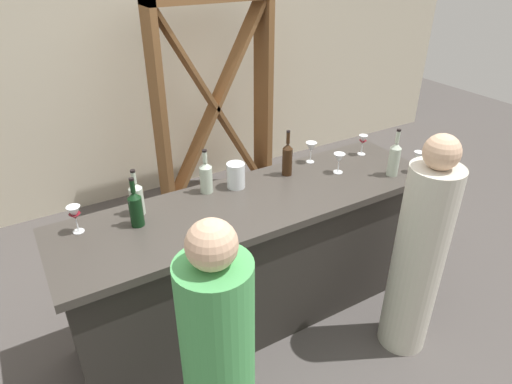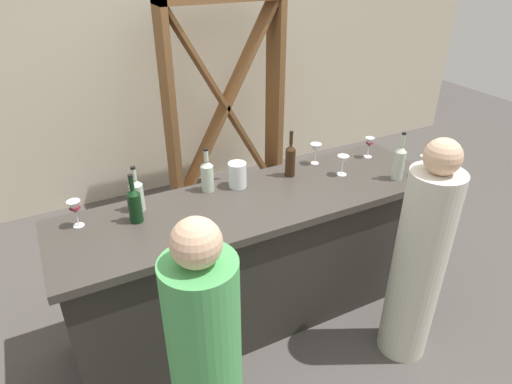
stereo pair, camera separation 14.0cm
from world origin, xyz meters
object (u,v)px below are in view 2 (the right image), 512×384
(wine_glass_far_center, at_px, (316,149))
(person_center_guest, at_px, (419,263))
(wine_bottle_second_right_amber_brown, at_px, (290,159))
(wine_glass_near_left, at_px, (424,162))
(person_left_guest, at_px, (206,364))
(wine_bottle_center_clear_pale, at_px, (207,175))
(water_pitcher, at_px, (237,175))
(wine_bottle_second_left_clear_pale, at_px, (137,194))
(wine_glass_near_right, at_px, (369,143))
(wine_glass_near_center, at_px, (343,161))
(wine_bottle_rightmost_clear_pale, at_px, (399,162))
(wine_glass_far_left, at_px, (75,208))
(wine_rack, at_px, (225,106))
(wine_bottle_leftmost_dark_green, at_px, (135,204))

(wine_glass_far_center, xyz_separation_m, person_center_guest, (0.11, -0.97, -0.37))
(wine_bottle_second_right_amber_brown, bearing_deg, wine_glass_near_left, -27.87)
(wine_glass_far_center, bearing_deg, person_left_guest, -140.34)
(wine_bottle_center_clear_pale, xyz_separation_m, water_pitcher, (0.19, -0.04, -0.03))
(wine_bottle_second_left_clear_pale, xyz_separation_m, wine_bottle_second_right_amber_brown, (1.03, -0.03, 0.01))
(wine_glass_near_right, bearing_deg, wine_bottle_second_left_clear_pale, 178.74)
(wine_bottle_second_right_amber_brown, xyz_separation_m, person_center_guest, (0.36, -0.89, -0.38))
(wine_glass_near_center, xyz_separation_m, wine_glass_far_center, (-0.07, 0.23, 0.01))
(wine_glass_near_right, relative_size, person_center_guest, 0.10)
(wine_glass_near_left, bearing_deg, person_center_guest, -132.30)
(wine_bottle_rightmost_clear_pale, bearing_deg, wine_glass_far_center, 128.94)
(wine_bottle_rightmost_clear_pale, bearing_deg, wine_glass_far_left, 169.21)
(wine_bottle_center_clear_pale, distance_m, wine_bottle_second_right_amber_brown, 0.58)
(wine_bottle_center_clear_pale, relative_size, person_left_guest, 0.20)
(wine_glass_near_right, xyz_separation_m, person_left_guest, (-1.68, -0.97, -0.39))
(wine_bottle_second_left_clear_pale, relative_size, wine_glass_far_center, 1.87)
(wine_bottle_second_left_clear_pale, distance_m, person_center_guest, 1.71)
(wine_rack, bearing_deg, wine_bottle_center_clear_pale, -117.62)
(wine_bottle_center_clear_pale, bearing_deg, wine_glass_near_center, -13.49)
(wine_bottle_second_right_amber_brown, relative_size, wine_glass_near_left, 2.14)
(wine_bottle_center_clear_pale, relative_size, wine_glass_near_left, 1.94)
(wine_bottle_second_left_clear_pale, bearing_deg, wine_glass_far_left, -177.28)
(wine_bottle_second_left_clear_pale, relative_size, wine_glass_near_right, 1.86)
(wine_glass_near_right, distance_m, water_pitcher, 1.05)
(wine_glass_near_right, bearing_deg, person_center_guest, -108.90)
(wine_bottle_second_left_clear_pale, distance_m, wine_glass_far_center, 1.29)
(wine_bottle_second_left_clear_pale, distance_m, wine_bottle_rightmost_clear_pale, 1.69)
(wine_bottle_rightmost_clear_pale, distance_m, person_center_guest, 0.70)
(wine_rack, height_order, wine_glass_far_center, wine_rack)
(wine_bottle_leftmost_dark_green, xyz_separation_m, wine_bottle_rightmost_clear_pale, (1.69, -0.28, 0.01))
(wine_glass_near_center, xyz_separation_m, wine_glass_near_right, (0.35, 0.14, 0.01))
(wine_bottle_second_right_amber_brown, relative_size, wine_glass_near_center, 2.27)
(wine_bottle_leftmost_dark_green, height_order, wine_glass_far_left, wine_bottle_leftmost_dark_green)
(wine_bottle_second_right_amber_brown, height_order, wine_glass_near_left, wine_bottle_second_right_amber_brown)
(wine_bottle_rightmost_clear_pale, distance_m, wine_glass_near_center, 0.37)
(wine_glass_near_center, distance_m, person_center_guest, 0.82)
(wine_glass_near_left, distance_m, wine_glass_far_center, 0.73)
(wine_bottle_rightmost_clear_pale, bearing_deg, wine_rack, 103.86)
(wine_rack, bearing_deg, wine_glass_far_left, -136.53)
(wine_glass_far_center, bearing_deg, wine_glass_far_left, -177.68)
(wine_bottle_leftmost_dark_green, xyz_separation_m, wine_bottle_second_right_amber_brown, (1.07, 0.09, 0.01))
(wine_bottle_leftmost_dark_green, xyz_separation_m, wine_bottle_second_left_clear_pale, (0.04, 0.12, -0.00))
(wine_rack, xyz_separation_m, wine_glass_far_left, (-1.54, -1.46, 0.09))
(wine_bottle_center_clear_pale, height_order, person_left_guest, person_left_guest)
(wine_bottle_second_left_clear_pale, xyz_separation_m, wine_glass_near_center, (1.35, -0.18, -0.00))
(wine_bottle_second_left_clear_pale, bearing_deg, wine_bottle_leftmost_dark_green, -109.48)
(wine_bottle_second_left_clear_pale, bearing_deg, wine_glass_near_center, -7.64)
(wine_bottle_second_right_amber_brown, distance_m, wine_bottle_rightmost_clear_pale, 0.72)
(wine_glass_far_left, relative_size, person_left_guest, 0.11)
(wine_bottle_leftmost_dark_green, distance_m, wine_bottle_second_left_clear_pale, 0.12)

